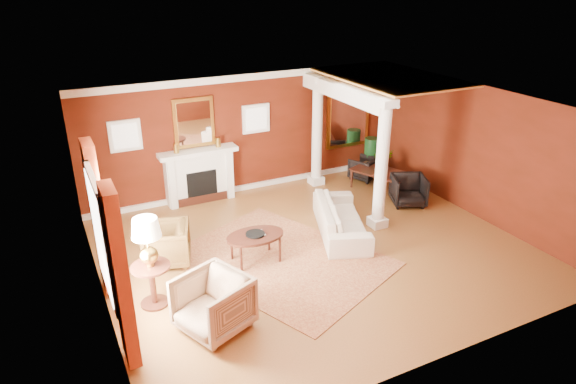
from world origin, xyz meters
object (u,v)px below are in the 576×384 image
sofa (341,214)px  armchair_stripe (213,301)px  dining_table (382,175)px  armchair_leopard (166,242)px  side_table (148,247)px  coffee_table (255,237)px

sofa → armchair_stripe: armchair_stripe is taller
sofa → dining_table: size_ratio=1.57×
armchair_stripe → dining_table: (5.56, 3.31, -0.09)m
armchair_leopard → side_table: side_table is taller
armchair_stripe → dining_table: bearing=98.3°
coffee_table → armchair_stripe: bearing=-131.2°
armchair_leopard → coffee_table: armchair_leopard is taller
sofa → coffee_table: sofa is taller
sofa → dining_table: (2.13, 1.50, -0.04)m
coffee_table → side_table: (-2.05, -0.51, 0.56)m
armchair_stripe → side_table: (-0.68, 1.05, 0.58)m
armchair_stripe → side_table: bearing=-169.3°
dining_table → coffee_table: bearing=90.9°
sofa → coffee_table: size_ratio=2.03×
dining_table → armchair_stripe: bearing=99.0°
coffee_table → armchair_leopard: bearing=155.4°
sofa → coffee_table: 2.08m
armchair_stripe → coffee_table: 2.08m
sofa → armchair_stripe: (-3.43, -1.82, 0.05)m
dining_table → armchair_leopard: bearing=78.7°
coffee_table → sofa: bearing=7.1°
sofa → armchair_leopard: (-3.58, 0.44, -0.01)m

